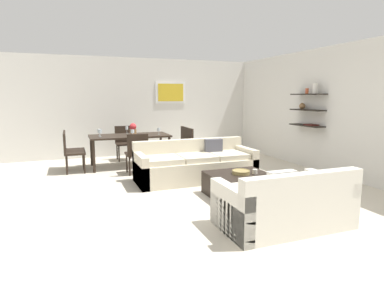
{
  "coord_description": "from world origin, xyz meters",
  "views": [
    {
      "loc": [
        -2.15,
        -5.52,
        1.67
      ],
      "look_at": [
        0.01,
        0.2,
        0.75
      ],
      "focal_mm": 30.15,
      "sensor_mm": 36.0,
      "label": 1
    }
  ],
  "objects_px": {
    "loveseat_white": "(285,204)",
    "dining_chair_head": "(124,141)",
    "dining_chair_left_far": "(70,147)",
    "wine_glass_head": "(127,128)",
    "dining_table": "(130,138)",
    "wine_glass_left_far": "(99,131)",
    "coffee_table": "(240,185)",
    "wine_glass_right_near": "(159,130)",
    "centerpiece_vase": "(133,129)",
    "decorative_bowl": "(241,172)",
    "wine_glass_left_near": "(100,132)",
    "candle_jar": "(255,172)",
    "dining_chair_foot": "(137,151)",
    "dining_chair_right_near": "(185,144)",
    "sofa_beige": "(195,165)",
    "dining_chair_left_near": "(70,150)",
    "dining_chair_right_far": "(180,141)",
    "wine_glass_foot": "(132,132)"
  },
  "relations": [
    {
      "from": "dining_table",
      "to": "dining_chair_head",
      "type": "relative_size",
      "value": 2.08
    },
    {
      "from": "dining_chair_left_far",
      "to": "dining_chair_left_near",
      "type": "bearing_deg",
      "value": -90.0
    },
    {
      "from": "candle_jar",
      "to": "dining_chair_foot",
      "type": "relative_size",
      "value": 0.09
    },
    {
      "from": "loveseat_white",
      "to": "dining_chair_head",
      "type": "xyz_separation_m",
      "value": [
        -1.22,
        5.14,
        0.21
      ]
    },
    {
      "from": "dining_table",
      "to": "wine_glass_left_near",
      "type": "height_order",
      "value": "wine_glass_left_near"
    },
    {
      "from": "coffee_table",
      "to": "wine_glass_left_far",
      "type": "relative_size",
      "value": 6.53
    },
    {
      "from": "dining_table",
      "to": "candle_jar",
      "type": "bearing_deg",
      "value": -63.17
    },
    {
      "from": "candle_jar",
      "to": "dining_chair_foot",
      "type": "distance_m",
      "value": 2.68
    },
    {
      "from": "decorative_bowl",
      "to": "wine_glass_left_far",
      "type": "xyz_separation_m",
      "value": [
        -2.0,
        3.09,
        0.44
      ]
    },
    {
      "from": "dining_chair_left_far",
      "to": "dining_chair_foot",
      "type": "bearing_deg",
      "value": -38.56
    },
    {
      "from": "wine_glass_foot",
      "to": "wine_glass_left_far",
      "type": "height_order",
      "value": "wine_glass_foot"
    },
    {
      "from": "candle_jar",
      "to": "wine_glass_foot",
      "type": "relative_size",
      "value": 0.48
    },
    {
      "from": "sofa_beige",
      "to": "dining_chair_left_far",
      "type": "relative_size",
      "value": 2.67
    },
    {
      "from": "coffee_table",
      "to": "wine_glass_head",
      "type": "height_order",
      "value": "wine_glass_head"
    },
    {
      "from": "dining_chair_left_far",
      "to": "wine_glass_head",
      "type": "bearing_deg",
      "value": 7.98
    },
    {
      "from": "wine_glass_head",
      "to": "wine_glass_right_near",
      "type": "height_order",
      "value": "wine_glass_head"
    },
    {
      "from": "dining_chair_right_far",
      "to": "dining_chair_foot",
      "type": "relative_size",
      "value": 1.0
    },
    {
      "from": "dining_chair_left_near",
      "to": "wine_glass_left_near",
      "type": "height_order",
      "value": "wine_glass_left_near"
    },
    {
      "from": "wine_glass_right_near",
      "to": "dining_chair_head",
      "type": "bearing_deg",
      "value": 125.19
    },
    {
      "from": "dining_chair_right_near",
      "to": "wine_glass_right_near",
      "type": "height_order",
      "value": "wine_glass_right_near"
    },
    {
      "from": "dining_chair_left_near",
      "to": "dining_chair_right_far",
      "type": "xyz_separation_m",
      "value": [
        2.64,
        0.4,
        0.0
      ]
    },
    {
      "from": "decorative_bowl",
      "to": "dining_chair_head",
      "type": "distance_m",
      "value": 4.05
    },
    {
      "from": "wine_glass_left_far",
      "to": "centerpiece_vase",
      "type": "distance_m",
      "value": 0.78
    },
    {
      "from": "dining_chair_right_near",
      "to": "dining_chair_right_far",
      "type": "bearing_deg",
      "value": 90.0
    },
    {
      "from": "loveseat_white",
      "to": "wine_glass_left_far",
      "type": "xyz_separation_m",
      "value": [
        -1.9,
        4.4,
        0.57
      ]
    },
    {
      "from": "decorative_bowl",
      "to": "wine_glass_left_near",
      "type": "bearing_deg",
      "value": 124.91
    },
    {
      "from": "wine_glass_left_near",
      "to": "wine_glass_right_near",
      "type": "bearing_deg",
      "value": 0.0
    },
    {
      "from": "sofa_beige",
      "to": "wine_glass_right_near",
      "type": "relative_size",
      "value": 15.07
    },
    {
      "from": "decorative_bowl",
      "to": "wine_glass_head",
      "type": "xyz_separation_m",
      "value": [
        -1.32,
        3.36,
        0.46
      ]
    },
    {
      "from": "wine_glass_foot",
      "to": "decorative_bowl",
      "type": "bearing_deg",
      "value": -62.99
    },
    {
      "from": "coffee_table",
      "to": "candle_jar",
      "type": "relative_size",
      "value": 12.3
    },
    {
      "from": "dining_chair_foot",
      "to": "wine_glass_left_far",
      "type": "distance_m",
      "value": 1.23
    },
    {
      "from": "wine_glass_left_near",
      "to": "dining_chair_foot",
      "type": "bearing_deg",
      "value": -47.55
    },
    {
      "from": "dining_chair_head",
      "to": "wine_glass_foot",
      "type": "distance_m",
      "value": 1.29
    },
    {
      "from": "wine_glass_head",
      "to": "dining_chair_right_far",
      "type": "bearing_deg",
      "value": -7.98
    },
    {
      "from": "candle_jar",
      "to": "decorative_bowl",
      "type": "bearing_deg",
      "value": 161.62
    },
    {
      "from": "dining_chair_right_far",
      "to": "centerpiece_vase",
      "type": "bearing_deg",
      "value": -173.39
    },
    {
      "from": "dining_table",
      "to": "dining_chair_left_far",
      "type": "xyz_separation_m",
      "value": [
        -1.32,
        0.2,
        -0.17
      ]
    },
    {
      "from": "coffee_table",
      "to": "dining_chair_left_near",
      "type": "distance_m",
      "value": 3.84
    },
    {
      "from": "wine_glass_head",
      "to": "wine_glass_left_far",
      "type": "relative_size",
      "value": 1.14
    },
    {
      "from": "loveseat_white",
      "to": "centerpiece_vase",
      "type": "relative_size",
      "value": 6.1
    },
    {
      "from": "dining_chair_right_near",
      "to": "wine_glass_left_far",
      "type": "bearing_deg",
      "value": 171.16
    },
    {
      "from": "wine_glass_left_near",
      "to": "candle_jar",
      "type": "bearing_deg",
      "value": -52.91
    },
    {
      "from": "loveseat_white",
      "to": "wine_glass_left_near",
      "type": "xyz_separation_m",
      "value": [
        -1.9,
        4.18,
        0.58
      ]
    },
    {
      "from": "sofa_beige",
      "to": "loveseat_white",
      "type": "relative_size",
      "value": 1.42
    },
    {
      "from": "coffee_table",
      "to": "dining_chair_right_far",
      "type": "height_order",
      "value": "dining_chair_right_far"
    },
    {
      "from": "sofa_beige",
      "to": "dining_chair_left_near",
      "type": "height_order",
      "value": "dining_chair_left_near"
    },
    {
      "from": "wine_glass_foot",
      "to": "sofa_beige",
      "type": "bearing_deg",
      "value": -53.12
    },
    {
      "from": "decorative_bowl",
      "to": "dining_chair_head",
      "type": "bearing_deg",
      "value": 109.02
    },
    {
      "from": "wine_glass_right_near",
      "to": "centerpiece_vase",
      "type": "distance_m",
      "value": 0.61
    }
  ]
}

